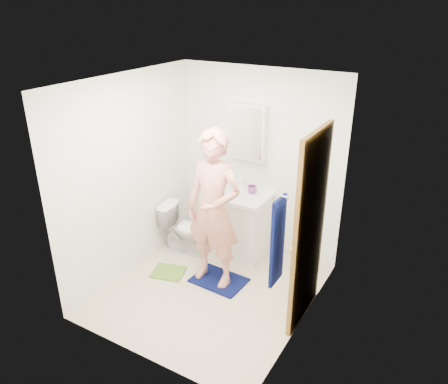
# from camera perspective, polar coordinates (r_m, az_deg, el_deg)

# --- Properties ---
(floor) EXTENTS (2.20, 2.40, 0.02)m
(floor) POSITION_cam_1_polar(r_m,az_deg,el_deg) (5.23, -1.73, -12.77)
(floor) COLOR beige
(floor) RESTS_ON ground
(ceiling) EXTENTS (2.20, 2.40, 0.02)m
(ceiling) POSITION_cam_1_polar(r_m,az_deg,el_deg) (4.25, -2.14, 14.39)
(ceiling) COLOR white
(ceiling) RESTS_ON ground
(wall_back) EXTENTS (2.20, 0.02, 2.40)m
(wall_back) POSITION_cam_1_polar(r_m,az_deg,el_deg) (5.59, 4.69, 3.85)
(wall_back) COLOR white
(wall_back) RESTS_ON ground
(wall_front) EXTENTS (2.20, 0.02, 2.40)m
(wall_front) POSITION_cam_1_polar(r_m,az_deg,el_deg) (3.76, -11.81, -7.27)
(wall_front) COLOR white
(wall_front) RESTS_ON ground
(wall_left) EXTENTS (0.02, 2.40, 2.40)m
(wall_left) POSITION_cam_1_polar(r_m,az_deg,el_deg) (5.24, -12.28, 1.94)
(wall_left) COLOR white
(wall_left) RESTS_ON ground
(wall_right) EXTENTS (0.02, 2.40, 2.40)m
(wall_right) POSITION_cam_1_polar(r_m,az_deg,el_deg) (4.18, 11.14, -3.81)
(wall_right) COLOR white
(wall_right) RESTS_ON ground
(vanity_cabinet) EXTENTS (0.75, 0.55, 0.80)m
(vanity_cabinet) POSITION_cam_1_polar(r_m,az_deg,el_deg) (5.74, 1.78, -4.28)
(vanity_cabinet) COLOR white
(vanity_cabinet) RESTS_ON floor
(countertop) EXTENTS (0.79, 0.59, 0.05)m
(countertop) POSITION_cam_1_polar(r_m,az_deg,el_deg) (5.55, 1.83, -0.42)
(countertop) COLOR white
(countertop) RESTS_ON vanity_cabinet
(sink_basin) EXTENTS (0.40, 0.40, 0.03)m
(sink_basin) POSITION_cam_1_polar(r_m,az_deg,el_deg) (5.54, 1.84, -0.28)
(sink_basin) COLOR white
(sink_basin) RESTS_ON countertop
(faucet) EXTENTS (0.03, 0.03, 0.12)m
(faucet) POSITION_cam_1_polar(r_m,az_deg,el_deg) (5.66, 2.72, 1.02)
(faucet) COLOR silver
(faucet) RESTS_ON countertop
(medicine_cabinet) EXTENTS (0.50, 0.12, 0.70)m
(medicine_cabinet) POSITION_cam_1_polar(r_m,az_deg,el_deg) (5.47, 3.08, 7.85)
(medicine_cabinet) COLOR white
(medicine_cabinet) RESTS_ON wall_back
(mirror_panel) EXTENTS (0.46, 0.01, 0.66)m
(mirror_panel) POSITION_cam_1_polar(r_m,az_deg,el_deg) (5.41, 2.77, 7.69)
(mirror_panel) COLOR white
(mirror_panel) RESTS_ON wall_back
(door) EXTENTS (0.05, 0.80, 2.05)m
(door) POSITION_cam_1_polar(r_m,az_deg,el_deg) (4.40, 11.08, -4.90)
(door) COLOR olive
(door) RESTS_ON ground
(door_knob) EXTENTS (0.07, 0.07, 0.07)m
(door_knob) POSITION_cam_1_polar(r_m,az_deg,el_deg) (4.18, 8.97, -7.53)
(door_knob) COLOR gold
(door_knob) RESTS_ON door
(towel) EXTENTS (0.03, 0.24, 0.80)m
(towel) POSITION_cam_1_polar(r_m,az_deg,el_deg) (3.71, 7.00, -6.44)
(towel) COLOR #060E40
(towel) RESTS_ON wall_right
(towel_hook) EXTENTS (0.06, 0.02, 0.02)m
(towel_hook) POSITION_cam_1_polar(r_m,az_deg,el_deg) (3.50, 7.94, -0.66)
(towel_hook) COLOR silver
(towel_hook) RESTS_ON wall_right
(toilet) EXTENTS (0.70, 0.46, 0.66)m
(toilet) POSITION_cam_1_polar(r_m,az_deg,el_deg) (5.80, -4.98, -4.78)
(toilet) COLOR white
(toilet) RESTS_ON floor
(bath_mat) EXTENTS (0.65, 0.48, 0.02)m
(bath_mat) POSITION_cam_1_polar(r_m,az_deg,el_deg) (5.36, -0.66, -11.46)
(bath_mat) COLOR #060E40
(bath_mat) RESTS_ON floor
(green_rug) EXTENTS (0.46, 0.42, 0.02)m
(green_rug) POSITION_cam_1_polar(r_m,az_deg,el_deg) (5.54, -7.27, -10.34)
(green_rug) COLOR olive
(green_rug) RESTS_ON floor
(soap_dispenser) EXTENTS (0.12, 0.12, 0.20)m
(soap_dispenser) POSITION_cam_1_polar(r_m,az_deg,el_deg) (5.58, -0.78, 1.15)
(soap_dispenser) COLOR #AF5F51
(soap_dispenser) RESTS_ON countertop
(toothbrush_cup) EXTENTS (0.15, 0.15, 0.10)m
(toothbrush_cup) POSITION_cam_1_polar(r_m,az_deg,el_deg) (5.54, 3.69, 0.32)
(toothbrush_cup) COLOR #854395
(toothbrush_cup) RESTS_ON countertop
(man) EXTENTS (0.69, 0.46, 1.86)m
(man) POSITION_cam_1_polar(r_m,az_deg,el_deg) (4.88, -1.36, -2.33)
(man) COLOR tan
(man) RESTS_ON bath_mat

